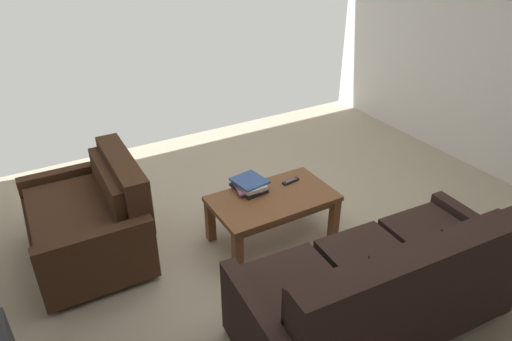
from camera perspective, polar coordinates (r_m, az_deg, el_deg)
name	(u,v)px	position (r m, az deg, el deg)	size (l,w,h in m)	color
ground_plane	(295,256)	(3.85, 4.90, -10.61)	(5.28, 5.27, 0.01)	#B7A88E
sofa_main	(382,288)	(3.11, 15.41, -13.98)	(1.89, 0.91, 0.88)	black
loveseat_near	(93,218)	(3.87, -19.68, -5.64)	(0.86, 1.15, 0.83)	black
coffee_table	(273,204)	(3.81, 2.11, -4.14)	(1.02, 0.59, 0.43)	brown
end_table	(502,242)	(3.73, 28.33, -7.87)	(0.41, 0.41, 0.53)	#472D1C
coffee_mug	(498,224)	(3.62, 27.95, -5.86)	(0.10, 0.08, 0.10)	#334C8C
book_stack	(249,185)	(3.85, -0.89, -1.79)	(0.29, 0.31, 0.09)	black
tv_remote	(291,181)	(3.98, 4.34, -1.32)	(0.16, 0.07, 0.02)	black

